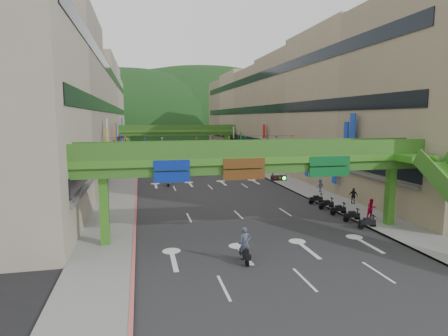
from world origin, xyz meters
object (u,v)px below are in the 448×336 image
at_px(car_yellow, 200,152).
at_px(pedestrian_red, 371,210).
at_px(scooter_rider_near, 245,246).
at_px(overpass_near, 275,167).
at_px(car_silver, 162,155).
at_px(scooter_rider_mid, 202,168).

bearing_deg(car_yellow, pedestrian_red, -77.97).
bearing_deg(scooter_rider_near, overpass_near, 51.84).
bearing_deg(scooter_rider_near, car_silver, 91.44).
height_order(scooter_rider_mid, car_yellow, scooter_rider_mid).
bearing_deg(scooter_rider_mid, overpass_near, -89.31).
relative_size(scooter_rider_near, pedestrian_red, 1.32).
bearing_deg(car_yellow, scooter_rider_near, -90.07).
distance_m(scooter_rider_mid, pedestrian_red, 29.65).
bearing_deg(pedestrian_red, car_yellow, 89.16).
relative_size(car_yellow, pedestrian_red, 2.44).
height_order(scooter_rider_near, car_yellow, scooter_rider_near).
height_order(car_yellow, pedestrian_red, pedestrian_red).
bearing_deg(pedestrian_red, scooter_rider_mid, 103.80).
relative_size(scooter_rider_near, scooter_rider_mid, 1.02).
distance_m(overpass_near, pedestrian_red, 11.09).
xyz_separation_m(car_silver, car_yellow, (9.10, 5.91, -0.01)).
distance_m(scooter_rider_mid, car_yellow, 31.41).
bearing_deg(car_yellow, overpass_near, -87.36).
relative_size(overpass_near, pedestrian_red, 16.65).
height_order(car_silver, car_yellow, car_silver).
bearing_deg(scooter_rider_near, pedestrian_red, 27.76).
distance_m(overpass_near, scooter_rider_mid, 30.73).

